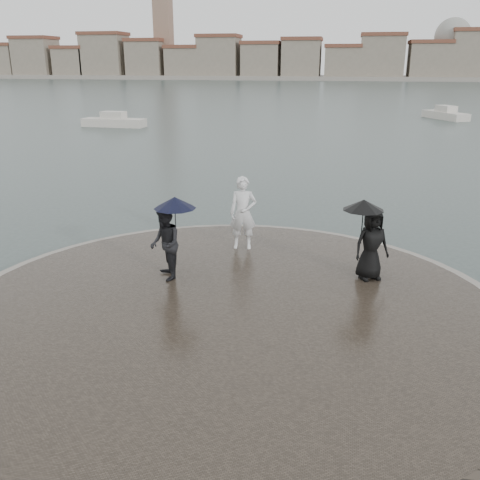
# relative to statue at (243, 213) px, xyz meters

# --- Properties ---
(ground) EXTENTS (400.00, 400.00, 0.00)m
(ground) POSITION_rel_statue_xyz_m (0.41, -7.32, -1.39)
(ground) COLOR #2B3835
(ground) RESTS_ON ground
(kerb_ring) EXTENTS (12.50, 12.50, 0.32)m
(kerb_ring) POSITION_rel_statue_xyz_m (0.41, -3.82, -1.23)
(kerb_ring) COLOR gray
(kerb_ring) RESTS_ON ground
(quay_tip) EXTENTS (11.90, 11.90, 0.36)m
(quay_tip) POSITION_rel_statue_xyz_m (0.41, -3.82, -1.21)
(quay_tip) COLOR #2D261E
(quay_tip) RESTS_ON ground
(statue) EXTENTS (0.80, 0.58, 2.06)m
(statue) POSITION_rel_statue_xyz_m (0.00, 0.00, 0.00)
(statue) COLOR silver
(statue) RESTS_ON quay_tip
(visitor_left) EXTENTS (1.26, 1.15, 2.04)m
(visitor_left) POSITION_rel_statue_xyz_m (-1.37, -2.55, 0.08)
(visitor_left) COLOR black
(visitor_left) RESTS_ON quay_tip
(visitor_right) EXTENTS (1.25, 1.03, 1.95)m
(visitor_right) POSITION_rel_statue_xyz_m (3.40, -1.58, 0.07)
(visitor_right) COLOR black
(visitor_right) RESTS_ON quay_tip
(far_skyline) EXTENTS (260.00, 20.00, 37.00)m
(far_skyline) POSITION_rel_statue_xyz_m (-5.88, 153.39, 4.22)
(far_skyline) COLOR gray
(far_skyline) RESTS_ON ground
(boats) EXTENTS (44.84, 16.06, 1.50)m
(boats) POSITION_rel_statue_xyz_m (6.11, 34.78, -1.01)
(boats) COLOR beige
(boats) RESTS_ON ground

